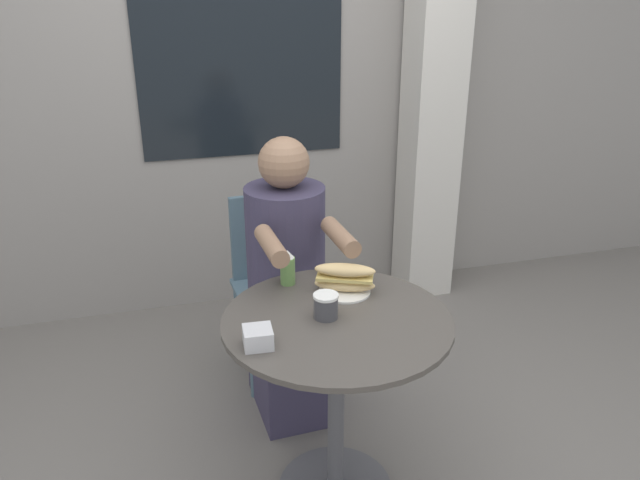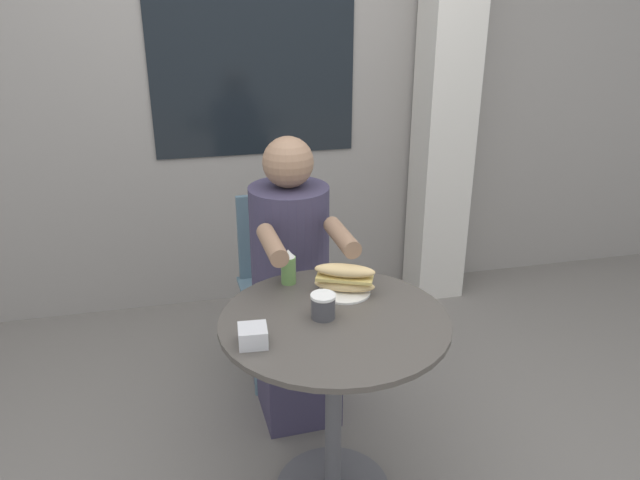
{
  "view_description": "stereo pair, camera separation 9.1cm",
  "coord_description": "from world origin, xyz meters",
  "px_view_note": "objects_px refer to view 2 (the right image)",
  "views": [
    {
      "loc": [
        -0.55,
        -1.75,
        1.8
      ],
      "look_at": [
        0.0,
        0.21,
        0.95
      ],
      "focal_mm": 35.0,
      "sensor_mm": 36.0,
      "label": 1
    },
    {
      "loc": [
        -0.46,
        -1.77,
        1.8
      ],
      "look_at": [
        0.0,
        0.21,
        0.95
      ],
      "focal_mm": 35.0,
      "sensor_mm": 36.0,
      "label": 2
    }
  ],
  "objects_px": {
    "seated_diner": "(292,296)",
    "sandwich_on_plate": "(345,280)",
    "diner_chair": "(278,268)",
    "condiment_bottle": "(288,267)",
    "cafe_table": "(334,368)",
    "drink_cup": "(323,306)"
  },
  "relations": [
    {
      "from": "sandwich_on_plate",
      "to": "condiment_bottle",
      "type": "relative_size",
      "value": 1.7
    },
    {
      "from": "sandwich_on_plate",
      "to": "condiment_bottle",
      "type": "bearing_deg",
      "value": 145.77
    },
    {
      "from": "condiment_bottle",
      "to": "cafe_table",
      "type": "bearing_deg",
      "value": -71.38
    },
    {
      "from": "seated_diner",
      "to": "cafe_table",
      "type": "bearing_deg",
      "value": 91.15
    },
    {
      "from": "sandwich_on_plate",
      "to": "drink_cup",
      "type": "relative_size",
      "value": 2.69
    },
    {
      "from": "sandwich_on_plate",
      "to": "drink_cup",
      "type": "bearing_deg",
      "value": -126.61
    },
    {
      "from": "seated_diner",
      "to": "sandwich_on_plate",
      "type": "xyz_separation_m",
      "value": [
        0.12,
        -0.4,
        0.26
      ]
    },
    {
      "from": "seated_diner",
      "to": "condiment_bottle",
      "type": "bearing_deg",
      "value": 74.49
    },
    {
      "from": "cafe_table",
      "to": "seated_diner",
      "type": "bearing_deg",
      "value": 93.71
    },
    {
      "from": "diner_chair",
      "to": "sandwich_on_plate",
      "type": "xyz_separation_m",
      "value": [
        0.13,
        -0.75,
        0.28
      ]
    },
    {
      "from": "diner_chair",
      "to": "sandwich_on_plate",
      "type": "height_order",
      "value": "diner_chair"
    },
    {
      "from": "drink_cup",
      "to": "cafe_table",
      "type": "bearing_deg",
      "value": -26.15
    },
    {
      "from": "cafe_table",
      "to": "diner_chair",
      "type": "bearing_deg",
      "value": 92.67
    },
    {
      "from": "diner_chair",
      "to": "seated_diner",
      "type": "xyz_separation_m",
      "value": [
        0.01,
        -0.34,
        0.02
      ]
    },
    {
      "from": "cafe_table",
      "to": "drink_cup",
      "type": "xyz_separation_m",
      "value": [
        -0.03,
        0.02,
        0.24
      ]
    },
    {
      "from": "drink_cup",
      "to": "condiment_bottle",
      "type": "distance_m",
      "value": 0.29
    },
    {
      "from": "seated_diner",
      "to": "condiment_bottle",
      "type": "relative_size",
      "value": 9.05
    },
    {
      "from": "diner_chair",
      "to": "sandwich_on_plate",
      "type": "relative_size",
      "value": 3.76
    },
    {
      "from": "condiment_bottle",
      "to": "drink_cup",
      "type": "bearing_deg",
      "value": -76.83
    },
    {
      "from": "sandwich_on_plate",
      "to": "condiment_bottle",
      "type": "height_order",
      "value": "condiment_bottle"
    },
    {
      "from": "drink_cup",
      "to": "condiment_bottle",
      "type": "relative_size",
      "value": 0.63
    },
    {
      "from": "diner_chair",
      "to": "condiment_bottle",
      "type": "relative_size",
      "value": 6.38
    }
  ]
}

